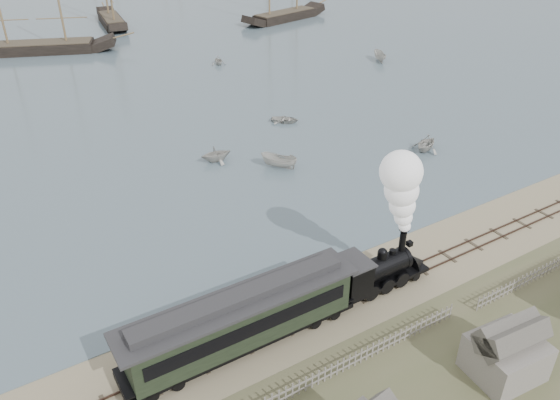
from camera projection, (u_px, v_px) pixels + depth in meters
ground at (351, 276)px, 40.65m from camera, size 600.00×600.00×0.00m
rail_track at (368, 291)px, 39.16m from camera, size 120.00×1.80×0.16m
picket_fence_west at (337, 375)px, 32.59m from camera, size 19.00×0.10×1.20m
picket_fence_east at (545, 275)px, 40.79m from camera, size 15.00×0.10×1.20m
shed_mid at (501, 372)px, 32.76m from camera, size 4.00×3.50×3.60m
locomotive at (396, 230)px, 37.74m from camera, size 8.03×3.00×10.00m
passenger_coach at (241, 318)px, 33.36m from camera, size 15.62×3.01×3.79m
beached_dinghy at (155, 356)px, 33.41m from camera, size 3.12×3.92×0.73m
rowboat_1 at (216, 154)px, 56.65m from camera, size 3.04×3.45×1.70m
rowboat_2 at (279, 161)px, 55.38m from camera, size 3.83×3.62×1.48m
rowboat_3 at (285, 120)px, 66.00m from camera, size 4.00×4.09×0.69m
rowboat_4 at (426, 143)px, 58.80m from camera, size 3.93×4.24×1.84m
rowboat_5 at (380, 56)px, 87.91m from camera, size 4.19×2.94×1.52m
rowboat_7 at (218, 60)px, 86.25m from camera, size 2.90×2.59×1.38m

